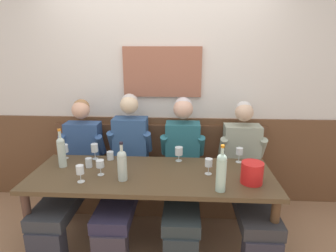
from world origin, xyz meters
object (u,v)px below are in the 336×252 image
(wine_glass_right_end, at_px, (65,149))
(wine_glass_center_front, at_px, (209,163))
(wall_bench, at_px, (159,184))
(person_center_left_seat, at_px, (247,173))
(wine_bottle_amber_mid, at_px, (122,164))
(wine_glass_mid_left, at_px, (95,149))
(person_center_right_seat, at_px, (74,169))
(wine_glass_by_bottle, at_px, (80,170))
(water_tumbler_left, at_px, (89,163))
(dining_table, at_px, (152,181))
(wine_bottle_green_tall, at_px, (221,171))
(wine_glass_left_end, at_px, (100,164))
(person_left_seat, at_px, (126,165))
(wine_glass_mid_right, at_px, (179,151))
(person_right_seat, at_px, (182,167))
(wine_bottle_clear_water, at_px, (61,151))
(water_tumbler_right, at_px, (110,156))
(wine_glass_near_bucket, at_px, (239,152))
(ice_bucket, at_px, (252,173))

(wine_glass_right_end, height_order, wine_glass_center_front, wine_glass_right_end)
(wall_bench, bearing_deg, person_center_left_seat, -20.66)
(wine_bottle_amber_mid, distance_m, wine_glass_mid_left, 0.57)
(person_center_right_seat, bearing_deg, wine_glass_by_bottle, -61.66)
(water_tumbler_left, bearing_deg, person_center_right_seat, 140.57)
(dining_table, xyz_separation_m, water_tumbler_left, (-0.60, 0.10, 0.13))
(wine_bottle_green_tall, relative_size, wine_glass_left_end, 2.75)
(person_center_left_seat, relative_size, wine_bottle_amber_mid, 3.73)
(person_left_seat, bearing_deg, wine_glass_right_end, -177.27)
(wine_glass_right_end, xyz_separation_m, wine_glass_mid_right, (1.14, -0.00, 0.00))
(person_left_seat, relative_size, water_tumbler_left, 15.04)
(person_center_left_seat, relative_size, wine_glass_center_front, 8.77)
(person_right_seat, relative_size, wine_bottle_green_tall, 3.43)
(wine_glass_right_end, height_order, water_tumbler_left, wine_glass_right_end)
(wine_bottle_clear_water, relative_size, water_tumbler_right, 4.49)
(wine_glass_by_bottle, bearing_deg, water_tumbler_right, 75.85)
(wine_glass_near_bucket, relative_size, wine_glass_mid_right, 1.03)
(person_center_right_seat, xyz_separation_m, water_tumbler_left, (0.23, -0.19, 0.16))
(wine_glass_mid_right, relative_size, water_tumbler_left, 1.61)
(wine_glass_near_bucket, xyz_separation_m, wine_glass_mid_right, (-0.58, -0.00, -0.01))
(wine_glass_left_end, height_order, water_tumbler_left, wine_glass_left_end)
(wine_bottle_green_tall, bearing_deg, person_center_left_seat, 59.95)
(wine_glass_by_bottle, relative_size, wine_glass_mid_right, 1.04)
(ice_bucket, bearing_deg, wine_bottle_green_tall, -151.63)
(wine_bottle_clear_water, xyz_separation_m, wine_bottle_amber_mid, (0.62, -0.24, -0.01))
(person_right_seat, distance_m, wine_glass_by_bottle, 1.01)
(water_tumbler_left, bearing_deg, person_right_seat, 14.64)
(person_center_right_seat, relative_size, wine_bottle_clear_water, 3.43)
(person_center_right_seat, bearing_deg, ice_bucket, -14.01)
(ice_bucket, height_order, wine_bottle_clear_water, wine_bottle_clear_water)
(person_center_left_seat, distance_m, wine_glass_right_end, 1.82)
(wine_bottle_green_tall, relative_size, wine_glass_right_end, 2.60)
(wine_glass_near_bucket, xyz_separation_m, wine_glass_left_end, (-1.26, -0.35, -0.01))
(wall_bench, distance_m, wine_glass_by_bottle, 1.15)
(wine_bottle_amber_mid, height_order, wine_glass_right_end, wine_bottle_amber_mid)
(person_left_seat, distance_m, wine_glass_near_bucket, 1.14)
(person_center_left_seat, height_order, ice_bucket, person_center_left_seat)
(person_center_left_seat, xyz_separation_m, water_tumbler_right, (-1.35, -0.01, 0.15))
(ice_bucket, height_order, wine_bottle_green_tall, wine_bottle_green_tall)
(wine_glass_near_bucket, bearing_deg, ice_bucket, -86.66)
(water_tumbler_right, bearing_deg, wine_glass_mid_right, 0.30)
(person_left_seat, xyz_separation_m, wine_bottle_amber_mid, (0.07, -0.46, 0.22))
(ice_bucket, distance_m, wine_glass_right_end, 1.80)
(wine_glass_mid_left, bearing_deg, wine_bottle_green_tall, -25.93)
(person_center_right_seat, height_order, wine_bottle_amber_mid, person_center_right_seat)
(person_center_right_seat, xyz_separation_m, wine_bottle_amber_mid, (0.60, -0.43, 0.26))
(person_right_seat, relative_size, wine_bottle_clear_water, 3.52)
(person_center_right_seat, relative_size, wine_glass_left_end, 9.17)
(wine_bottle_clear_water, xyz_separation_m, wine_glass_mid_right, (1.08, 0.20, -0.06))
(dining_table, xyz_separation_m, wine_glass_right_end, (-0.90, 0.29, 0.18))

